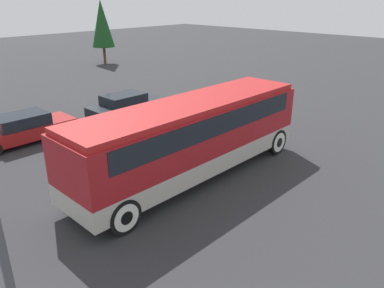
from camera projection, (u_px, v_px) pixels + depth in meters
ground_plane at (192, 176)px, 15.30m from camera, size 120.00×120.00×0.00m
tour_bus at (194, 132)px, 14.65m from camera, size 10.75×2.69×3.15m
parked_car_near at (126, 105)px, 22.42m from camera, size 4.67×1.91×1.43m
parked_car_mid at (25, 128)px, 18.66m from camera, size 4.67×1.93×1.45m
tree_left at (102, 24)px, 38.66m from camera, size 2.32×2.32×6.47m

